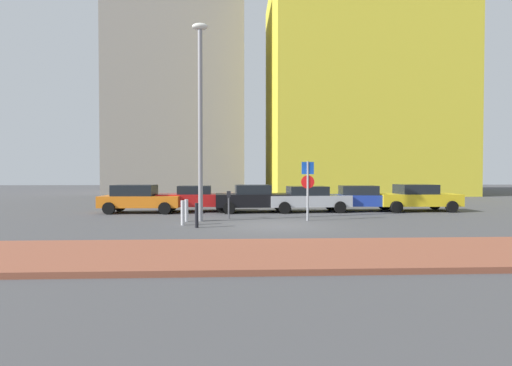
{
  "coord_description": "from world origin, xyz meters",
  "views": [
    {
      "loc": [
        -1.55,
        -15.54,
        2.1
      ],
      "look_at": [
        -0.79,
        1.06,
        1.72
      ],
      "focal_mm": 26.96,
      "sensor_mm": 36.0,
      "label": 1
    }
  ],
  "objects_px": {
    "parked_car_silver": "(308,199)",
    "traffic_bollard_far": "(197,215)",
    "parked_car_red": "(196,198)",
    "parking_sign_post": "(308,183)",
    "parked_car_blue": "(362,198)",
    "traffic_bollard_near": "(183,213)",
    "street_lamp": "(200,108)",
    "parked_car_orange": "(139,198)",
    "traffic_bollard_mid": "(186,210)",
    "parked_car_yellow": "(416,197)",
    "parked_car_black": "(255,198)",
    "parking_meter": "(229,201)"
  },
  "relations": [
    {
      "from": "parked_car_black",
      "to": "traffic_bollard_near",
      "type": "bearing_deg",
      "value": -121.04
    },
    {
      "from": "parked_car_red",
      "to": "parked_car_yellow",
      "type": "height_order",
      "value": "parked_car_yellow"
    },
    {
      "from": "parked_car_silver",
      "to": "parking_meter",
      "type": "bearing_deg",
      "value": -145.04
    },
    {
      "from": "parked_car_orange",
      "to": "parking_meter",
      "type": "distance_m",
      "value": 5.77
    },
    {
      "from": "parked_car_orange",
      "to": "street_lamp",
      "type": "distance_m",
      "value": 6.88
    },
    {
      "from": "parked_car_red",
      "to": "traffic_bollard_near",
      "type": "bearing_deg",
      "value": -88.88
    },
    {
      "from": "parking_sign_post",
      "to": "traffic_bollard_near",
      "type": "bearing_deg",
      "value": -166.42
    },
    {
      "from": "parking_sign_post",
      "to": "parking_meter",
      "type": "distance_m",
      "value": 3.8
    },
    {
      "from": "parking_sign_post",
      "to": "parked_car_red",
      "type": "bearing_deg",
      "value": 140.94
    },
    {
      "from": "parked_car_orange",
      "to": "parked_car_red",
      "type": "distance_m",
      "value": 3.04
    },
    {
      "from": "traffic_bollard_mid",
      "to": "parked_car_blue",
      "type": "bearing_deg",
      "value": 25.0
    },
    {
      "from": "parked_car_silver",
      "to": "parking_sign_post",
      "type": "xyz_separation_m",
      "value": [
        -0.76,
        -3.98,
        0.94
      ]
    },
    {
      "from": "parking_meter",
      "to": "street_lamp",
      "type": "bearing_deg",
      "value": -142.13
    },
    {
      "from": "parking_sign_post",
      "to": "traffic_bollard_near",
      "type": "height_order",
      "value": "parking_sign_post"
    },
    {
      "from": "parked_car_silver",
      "to": "traffic_bollard_near",
      "type": "height_order",
      "value": "parked_car_silver"
    },
    {
      "from": "parked_car_yellow",
      "to": "parked_car_blue",
      "type": "bearing_deg",
      "value": 177.95
    },
    {
      "from": "traffic_bollard_near",
      "to": "traffic_bollard_far",
      "type": "xyz_separation_m",
      "value": [
        0.65,
        -0.76,
        -0.02
      ]
    },
    {
      "from": "parked_car_black",
      "to": "parked_car_blue",
      "type": "relative_size",
      "value": 0.98
    },
    {
      "from": "parked_car_yellow",
      "to": "traffic_bollard_far",
      "type": "height_order",
      "value": "parked_car_yellow"
    },
    {
      "from": "street_lamp",
      "to": "traffic_bollard_far",
      "type": "distance_m",
      "value": 4.99
    },
    {
      "from": "parked_car_orange",
      "to": "parking_meter",
      "type": "height_order",
      "value": "parked_car_orange"
    },
    {
      "from": "parking_meter",
      "to": "street_lamp",
      "type": "xyz_separation_m",
      "value": [
        -1.23,
        -0.95,
        4.18
      ]
    },
    {
      "from": "parking_sign_post",
      "to": "parked_car_blue",
      "type": "bearing_deg",
      "value": 47.78
    },
    {
      "from": "parked_car_yellow",
      "to": "parking_sign_post",
      "type": "bearing_deg",
      "value": -149.06
    },
    {
      "from": "parked_car_yellow",
      "to": "parking_meter",
      "type": "xyz_separation_m",
      "value": [
        -10.58,
        -3.25,
        0.07
      ]
    },
    {
      "from": "traffic_bollard_near",
      "to": "traffic_bollard_mid",
      "type": "xyz_separation_m",
      "value": [
        -0.02,
        1.26,
        -0.02
      ]
    },
    {
      "from": "parked_car_red",
      "to": "parking_meter",
      "type": "bearing_deg",
      "value": -61.26
    },
    {
      "from": "parked_car_orange",
      "to": "traffic_bollard_mid",
      "type": "distance_m",
      "value": 5.05
    },
    {
      "from": "parked_car_black",
      "to": "traffic_bollard_far",
      "type": "bearing_deg",
      "value": -112.74
    },
    {
      "from": "parked_car_yellow",
      "to": "traffic_bollard_mid",
      "type": "distance_m",
      "value": 13.14
    },
    {
      "from": "street_lamp",
      "to": "parked_car_silver",
      "type": "bearing_deg",
      "value": 35.62
    },
    {
      "from": "parked_car_black",
      "to": "parking_sign_post",
      "type": "xyz_separation_m",
      "value": [
        2.21,
        -4.01,
        0.91
      ]
    },
    {
      "from": "parked_car_black",
      "to": "street_lamp",
      "type": "distance_m",
      "value": 6.41
    },
    {
      "from": "parked_car_red",
      "to": "parking_sign_post",
      "type": "relative_size",
      "value": 1.61
    },
    {
      "from": "parked_car_red",
      "to": "traffic_bollard_near",
      "type": "height_order",
      "value": "parked_car_red"
    },
    {
      "from": "parked_car_blue",
      "to": "parking_sign_post",
      "type": "relative_size",
      "value": 1.71
    },
    {
      "from": "parked_car_red",
      "to": "parking_sign_post",
      "type": "distance_m",
      "value": 7.18
    },
    {
      "from": "parked_car_red",
      "to": "traffic_bollard_far",
      "type": "bearing_deg",
      "value": -83.35
    },
    {
      "from": "parking_meter",
      "to": "traffic_bollard_mid",
      "type": "xyz_separation_m",
      "value": [
        -1.85,
        -0.99,
        -0.36
      ]
    },
    {
      "from": "parked_car_yellow",
      "to": "traffic_bollard_mid",
      "type": "bearing_deg",
      "value": -161.14
    },
    {
      "from": "parking_sign_post",
      "to": "traffic_bollard_near",
      "type": "distance_m",
      "value": 5.69
    },
    {
      "from": "parked_car_red",
      "to": "parked_car_blue",
      "type": "xyz_separation_m",
      "value": [
        9.43,
        -0.18,
        -0.0
      ]
    },
    {
      "from": "parked_car_silver",
      "to": "parked_car_blue",
      "type": "bearing_deg",
      "value": 5.87
    },
    {
      "from": "parked_car_black",
      "to": "traffic_bollard_near",
      "type": "distance_m",
      "value": 6.22
    },
    {
      "from": "parked_car_silver",
      "to": "traffic_bollard_far",
      "type": "distance_m",
      "value": 8.2
    },
    {
      "from": "parked_car_orange",
      "to": "traffic_bollard_mid",
      "type": "height_order",
      "value": "parked_car_orange"
    },
    {
      "from": "parked_car_orange",
      "to": "traffic_bollard_near",
      "type": "height_order",
      "value": "parked_car_orange"
    },
    {
      "from": "parked_car_silver",
      "to": "parking_meter",
      "type": "xyz_separation_m",
      "value": [
        -4.35,
        -3.04,
        0.1
      ]
    },
    {
      "from": "parking_sign_post",
      "to": "street_lamp",
      "type": "bearing_deg",
      "value": -179.86
    },
    {
      "from": "parking_meter",
      "to": "street_lamp",
      "type": "distance_m",
      "value": 4.46
    }
  ]
}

